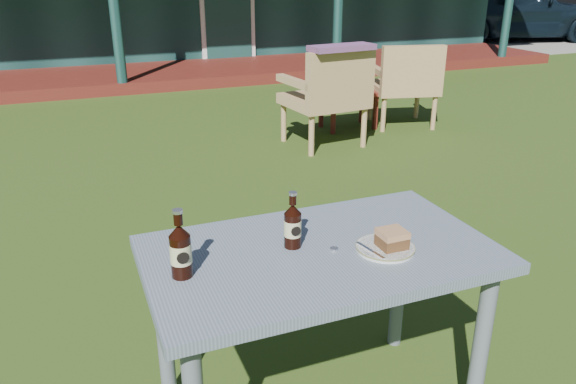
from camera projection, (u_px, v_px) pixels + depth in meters
name	position (u px, v px, depth m)	size (l,w,h in m)	color
ground	(213.00, 241.00, 3.58)	(80.00, 80.00, 0.00)	#334916
gravel_strip	(524.00, 34.00, 14.52)	(9.00, 6.00, 0.02)	gray
car_near	(510.00, 9.00, 13.03)	(1.70, 4.23, 1.44)	black
cafe_table	(320.00, 275.00, 1.97)	(1.20, 0.70, 0.72)	slate
plate	(385.00, 248.00, 1.92)	(0.20, 0.20, 0.01)	silver
cake_slice	(392.00, 239.00, 1.91)	(0.09, 0.09, 0.06)	#503119
fork	(370.00, 250.00, 1.89)	(0.01, 0.14, 0.00)	silver
cola_bottle_near	(293.00, 225.00, 1.92)	(0.06, 0.06, 0.20)	black
cola_bottle_far	(181.00, 250.00, 1.73)	(0.07, 0.07, 0.23)	black
bottle_cap	(334.00, 249.00, 1.92)	(0.03, 0.03, 0.01)	silver
armchair_left	(329.00, 93.00, 5.28)	(0.76, 0.73, 0.94)	tan
armchair_right	(406.00, 81.00, 5.97)	(0.79, 0.76, 0.89)	tan
floral_throw	(342.00, 48.00, 4.96)	(0.60, 0.22, 0.05)	#6D416C
side_table	(349.00, 97.00, 5.96)	(0.60, 0.40, 0.40)	#5B1D16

